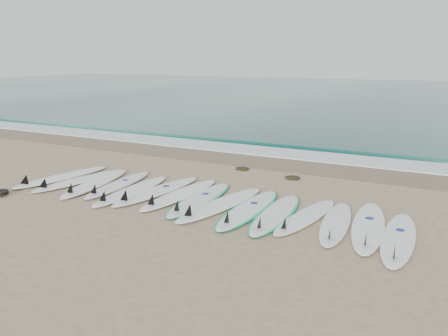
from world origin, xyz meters
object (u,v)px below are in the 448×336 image
at_px(surfboard_0, 60,177).
at_px(leash_coil, 1,193).
at_px(surfboard_7, 199,199).
at_px(surfboard_14, 398,238).

distance_m(surfboard_0, leash_coil, 1.55).
height_order(surfboard_7, leash_coil, surfboard_7).
distance_m(surfboard_0, surfboard_7, 4.06).
distance_m(surfboard_7, surfboard_14, 4.07).
bearing_deg(leash_coil, surfboard_7, 20.91).
distance_m(surfboard_0, surfboard_14, 8.12).
distance_m(surfboard_7, leash_coil, 4.54).
xyz_separation_m(surfboard_7, leash_coil, (-4.24, -1.62, -0.00)).
relative_size(surfboard_0, surfboard_14, 1.06).
relative_size(surfboard_0, surfboard_7, 1.03).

